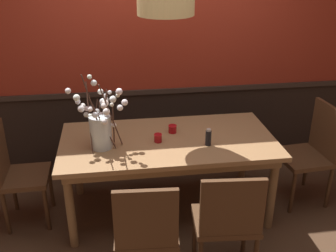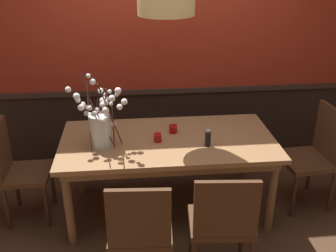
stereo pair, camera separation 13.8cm
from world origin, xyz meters
The scene contains 11 objects.
ground_plane centered at (0.00, 0.00, 0.00)m, with size 24.00×24.00×0.00m, color #4C3321.
back_wall centered at (0.00, 0.81, 1.36)m, with size 5.46×0.14×2.73m.
dining_table centered at (0.00, 0.00, 0.66)m, with size 1.86×0.95×0.74m.
chair_near_side_left centered at (-0.28, -0.91, 0.51)m, with size 0.47×0.45×0.91m.
chair_head_east_end centered at (1.37, 0.00, 0.53)m, with size 0.47×0.49×0.96m.
chair_near_side_right centered at (0.30, -0.88, 0.52)m, with size 0.49×0.42×0.91m.
chair_head_west_end centered at (-1.32, 0.02, 0.52)m, with size 0.40×0.42×0.94m.
vase_with_blossoms centered at (-0.57, -0.08, 0.93)m, with size 0.48×0.34×0.68m.
candle_holder_nearer_center centered at (0.06, 0.12, 0.78)m, with size 0.08×0.08×0.07m.
candle_holder_nearer_edge centered at (-0.09, -0.04, 0.78)m, with size 0.07×0.07×0.07m.
condiment_bottle centered at (0.32, -0.16, 0.81)m, with size 0.05×0.05×0.15m.
Camera 1 is at (-0.44, -3.06, 2.27)m, focal length 42.29 mm.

